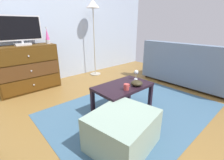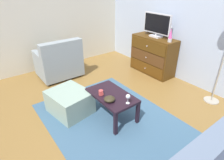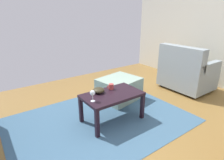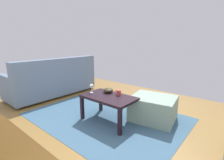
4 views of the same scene
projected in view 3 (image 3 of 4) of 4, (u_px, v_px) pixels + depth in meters
The scene contains 9 objects.
ground_plane at pixel (119, 123), 2.82m from camera, with size 5.84×4.65×0.05m, color olive.
wall_plain_left at pixel (223, 23), 3.82m from camera, with size 0.12×4.65×2.68m, color beige.
area_rug at pixel (101, 120), 2.85m from camera, with size 2.60×1.90×0.01m, color #3A5C77.
coffee_table at pixel (112, 97), 2.74m from camera, with size 0.87×0.51×0.44m.
wine_glass at pixel (92, 93), 2.45m from camera, with size 0.07×0.07×0.16m.
mug at pixel (111, 87), 2.86m from camera, with size 0.11×0.08×0.08m.
bowl_decorative at pixel (99, 90), 2.74m from camera, with size 0.17×0.17×0.08m, color #2F2919.
armchair at pixel (186, 72), 3.89m from camera, with size 0.80×0.95×0.94m.
ottoman at pixel (119, 89), 3.49m from camera, with size 0.70×0.60×0.41m, color gray.
Camera 3 is at (1.51, 1.90, 1.55)m, focal length 29.94 mm.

